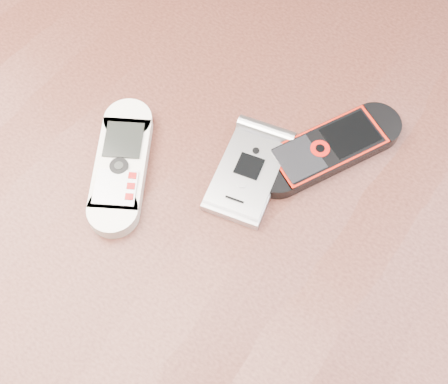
% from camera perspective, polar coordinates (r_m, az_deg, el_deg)
% --- Properties ---
extents(ground, '(4.00, 4.00, 0.00)m').
position_cam_1_polar(ground, '(1.30, -0.19, -15.28)').
color(ground, '#472B19').
rests_on(ground, ground).
extents(table, '(1.20, 0.80, 0.75)m').
position_cam_1_polar(table, '(0.69, -0.34, -4.19)').
color(table, black).
rests_on(table, ground).
extents(nokia_white, '(0.12, 0.15, 0.02)m').
position_cam_1_polar(nokia_white, '(0.60, -9.39, 2.44)').
color(nokia_white, white).
rests_on(nokia_white, table).
extents(nokia_black_red, '(0.12, 0.17, 0.02)m').
position_cam_1_polar(nokia_black_red, '(0.61, 9.45, 3.92)').
color(nokia_black_red, black).
rests_on(nokia_black_red, table).
extents(motorola_razr, '(0.08, 0.12, 0.02)m').
position_cam_1_polar(motorola_razr, '(0.59, 2.19, 1.78)').
color(motorola_razr, '#BCBCC1').
rests_on(motorola_razr, table).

